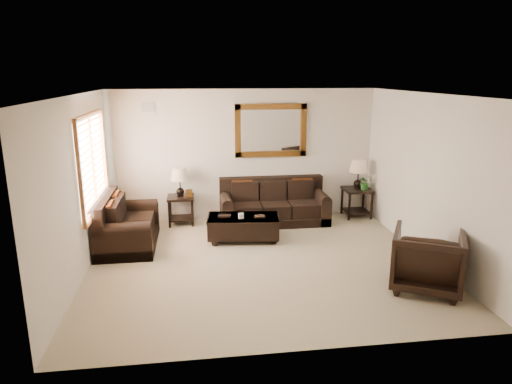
{
  "coord_description": "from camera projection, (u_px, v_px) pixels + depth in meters",
  "views": [
    {
      "loc": [
        -1.03,
        -6.86,
        3.01
      ],
      "look_at": [
        -0.0,
        0.6,
        1.04
      ],
      "focal_mm": 32.0,
      "sensor_mm": 36.0,
      "label": 1
    }
  ],
  "objects": [
    {
      "name": "loveseat",
      "position": [
        125.0,
        228.0,
        8.12
      ],
      "size": [
        0.97,
        1.64,
        0.92
      ],
      "rotation": [
        0.0,
        0.0,
        1.57
      ],
      "color": "black",
      "rests_on": "room"
    },
    {
      "name": "coffee_table",
      "position": [
        243.0,
        225.0,
        8.43
      ],
      "size": [
        1.38,
        0.85,
        0.56
      ],
      "rotation": [
        0.0,
        0.0,
        -0.11
      ],
      "color": "black",
      "rests_on": "room"
    },
    {
      "name": "sofa",
      "position": [
        274.0,
        207.0,
        9.45
      ],
      "size": [
        2.19,
        0.94,
        0.89
      ],
      "color": "black",
      "rests_on": "room"
    },
    {
      "name": "air_vent",
      "position": [
        148.0,
        107.0,
        9.01
      ],
      "size": [
        0.25,
        0.02,
        0.18
      ],
      "primitive_type": "cube",
      "color": "#999999",
      "rests_on": "room"
    },
    {
      "name": "potted_plant",
      "position": [
        365.0,
        184.0,
        9.61
      ],
      "size": [
        0.35,
        0.38,
        0.25
      ],
      "primitive_type": "imported",
      "rotation": [
        0.0,
        0.0,
        0.24
      ],
      "color": "#256020",
      "rests_on": "end_table_right"
    },
    {
      "name": "window",
      "position": [
        93.0,
        163.0,
        7.59
      ],
      "size": [
        0.07,
        1.96,
        1.66
      ],
      "color": "white",
      "rests_on": "room"
    },
    {
      "name": "mirror",
      "position": [
        271.0,
        131.0,
        9.45
      ],
      "size": [
        1.5,
        0.06,
        1.1
      ],
      "color": "#4F290F",
      "rests_on": "room"
    },
    {
      "name": "room",
      "position": [
        261.0,
        182.0,
        7.13
      ],
      "size": [
        5.51,
        5.01,
        2.71
      ],
      "color": "tan",
      "rests_on": "ground"
    },
    {
      "name": "end_table_right",
      "position": [
        358.0,
        180.0,
        9.67
      ],
      "size": [
        0.57,
        0.57,
        1.25
      ],
      "color": "black",
      "rests_on": "room"
    },
    {
      "name": "end_table_left",
      "position": [
        180.0,
        188.0,
        9.21
      ],
      "size": [
        0.53,
        0.53,
        1.17
      ],
      "color": "black",
      "rests_on": "room"
    },
    {
      "name": "armchair",
      "position": [
        428.0,
        257.0,
        6.45
      ],
      "size": [
        1.24,
        1.22,
        0.96
      ],
      "primitive_type": "imported",
      "rotation": [
        0.0,
        0.0,
        2.64
      ],
      "color": "black",
      "rests_on": "floor"
    }
  ]
}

